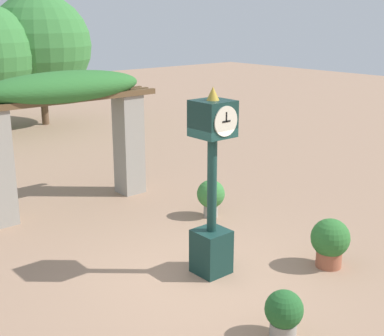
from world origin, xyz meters
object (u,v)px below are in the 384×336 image
potted_plant_near_left (330,241)px  potted_plant_far_left (211,196)px  pedestal_clock (212,188)px  potted_plant_near_right (284,312)px

potted_plant_near_left → potted_plant_far_left: bearing=89.1°
pedestal_clock → potted_plant_near_right: bearing=-104.5°
potted_plant_far_left → potted_plant_near_left: bearing=-90.9°
pedestal_clock → potted_plant_near_right: size_ratio=4.69×
pedestal_clock → potted_plant_far_left: size_ratio=3.85×
pedestal_clock → potted_plant_far_left: (1.75, 1.93, -1.03)m
potted_plant_near_left → potted_plant_far_left: 3.09m
potted_plant_near_right → potted_plant_far_left: potted_plant_far_left is taller
pedestal_clock → potted_plant_near_left: (1.70, -1.16, -1.03)m
potted_plant_near_right → potted_plant_far_left: 4.56m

